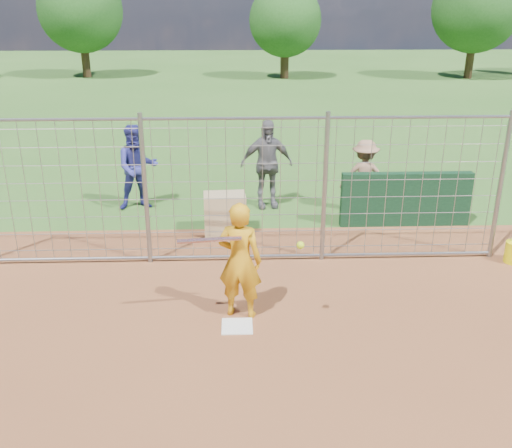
{
  "coord_description": "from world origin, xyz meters",
  "views": [
    {
      "loc": [
        0.01,
        -7.09,
        4.21
      ],
      "look_at": [
        0.3,
        0.8,
        1.15
      ],
      "focal_mm": 40.0,
      "sensor_mm": 36.0,
      "label": 1
    }
  ],
  "objects_px": {
    "bystander_c": "(364,176)",
    "equipment_bin": "(225,214)",
    "batter": "(240,261)",
    "bystander_a": "(137,167)",
    "bystander_b": "(266,164)"
  },
  "relations": [
    {
      "from": "bystander_c",
      "to": "equipment_bin",
      "type": "xyz_separation_m",
      "value": [
        -2.95,
        -1.17,
        -0.38
      ]
    },
    {
      "from": "equipment_bin",
      "to": "batter",
      "type": "bearing_deg",
      "value": -88.62
    },
    {
      "from": "bystander_a",
      "to": "bystander_b",
      "type": "height_order",
      "value": "bystander_b"
    },
    {
      "from": "bystander_b",
      "to": "bystander_c",
      "type": "xyz_separation_m",
      "value": [
        2.06,
        -0.37,
        -0.19
      ]
    },
    {
      "from": "bystander_c",
      "to": "equipment_bin",
      "type": "relative_size",
      "value": 1.96
    },
    {
      "from": "bystander_b",
      "to": "bystander_c",
      "type": "bearing_deg",
      "value": -18.47
    },
    {
      "from": "bystander_c",
      "to": "equipment_bin",
      "type": "bearing_deg",
      "value": 29.72
    },
    {
      "from": "bystander_a",
      "to": "bystander_b",
      "type": "distance_m",
      "value": 2.78
    },
    {
      "from": "bystander_c",
      "to": "bystander_b",
      "type": "bearing_deg",
      "value": -2.05
    },
    {
      "from": "batter",
      "to": "bystander_a",
      "type": "distance_m",
      "value": 5.17
    },
    {
      "from": "bystander_b",
      "to": "equipment_bin",
      "type": "distance_m",
      "value": 1.87
    },
    {
      "from": "batter",
      "to": "bystander_c",
      "type": "xyz_separation_m",
      "value": [
        2.69,
        4.33,
        -0.08
      ]
    },
    {
      "from": "batter",
      "to": "bystander_a",
      "type": "height_order",
      "value": "bystander_a"
    },
    {
      "from": "bystander_a",
      "to": "bystander_c",
      "type": "bearing_deg",
      "value": -18.83
    },
    {
      "from": "batter",
      "to": "bystander_c",
      "type": "relative_size",
      "value": 1.1
    }
  ]
}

